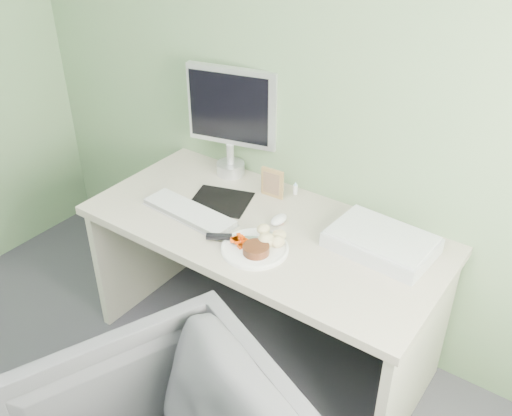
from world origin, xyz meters
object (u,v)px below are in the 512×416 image
Objects in this scene: desk at (263,259)px; plate at (255,249)px; monitor at (232,116)px; scanner at (381,243)px.

desk is 5.72× the size of plate.
plate is 0.74m from monitor.
desk is 2.93× the size of monitor.
desk is at bearing 113.68° from plate.
desk is 0.55m from scanner.
monitor reaches higher than scanner.
scanner is (0.42, 0.31, 0.03)m from plate.
monitor reaches higher than desk.
monitor reaches higher than plate.
monitor is at bearing 134.97° from plate.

